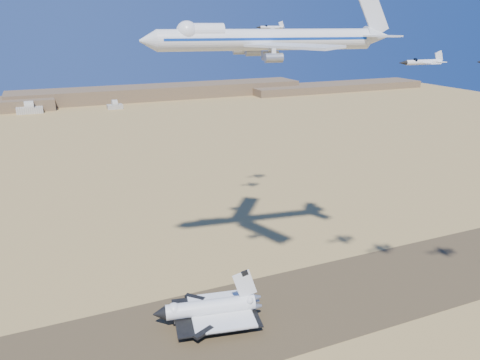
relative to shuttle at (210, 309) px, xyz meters
name	(u,v)px	position (x,y,z in m)	size (l,w,h in m)	color
ground	(215,328)	(0.37, -4.37, -5.29)	(1200.00, 1200.00, 0.00)	#A7864A
runway	(215,328)	(0.37, -4.37, -5.26)	(600.00, 50.00, 0.06)	brown
ridgeline	(127,96)	(65.69, 522.93, 2.34)	(960.00, 90.00, 18.00)	brown
hangars	(26,110)	(-63.63, 474.06, -0.46)	(200.50, 29.50, 30.00)	#B4B09F
shuttle	(210,309)	(0.00, 0.00, 0.00)	(40.01, 29.17, 19.69)	silver
carrier_747	(260,40)	(23.69, 9.63, 94.12)	(89.30, 68.23, 22.16)	silver
crew_a	(232,322)	(6.84, -4.87, -4.32)	(0.66, 0.44, 1.82)	orange
crew_b	(240,324)	(9.10, -7.15, -4.31)	(0.90, 0.52, 1.85)	orange
crew_c	(242,324)	(9.75, -7.67, -4.31)	(1.08, 0.55, 1.85)	orange
chase_jet_a	(423,62)	(58.51, -29.76, 88.49)	(16.06, 8.61, 4.00)	silver
chase_jet_e	(262,32)	(49.48, 61.08, 95.32)	(13.69, 7.74, 3.44)	silver
chase_jet_f	(271,27)	(60.68, 74.65, 97.42)	(14.77, 8.05, 3.68)	silver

